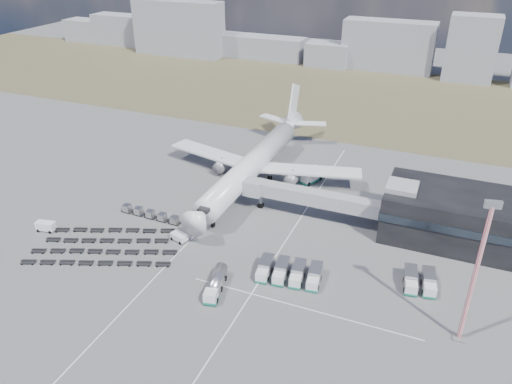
% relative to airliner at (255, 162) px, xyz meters
% --- Properties ---
extents(ground, '(420.00, 420.00, 0.00)m').
position_rel_airliner_xyz_m(ground, '(0.00, -32.38, -5.29)').
color(ground, '#565659').
rests_on(ground, ground).
extents(grass_strip, '(420.00, 90.00, 0.01)m').
position_rel_airliner_xyz_m(grass_strip, '(0.00, 77.62, -5.29)').
color(grass_strip, '#4B482D').
rests_on(grass_strip, ground).
extents(lane_markings, '(47.12, 110.00, 0.01)m').
position_rel_airliner_xyz_m(lane_markings, '(9.77, -29.38, -5.29)').
color(lane_markings, silver).
rests_on(lane_markings, ground).
extents(terminal, '(30.40, 16.40, 11.00)m').
position_rel_airliner_xyz_m(terminal, '(47.77, -8.41, -0.04)').
color(terminal, black).
rests_on(terminal, ground).
extents(jet_bridge, '(30.30, 3.80, 7.05)m').
position_rel_airliner_xyz_m(jet_bridge, '(15.90, -11.95, -0.24)').
color(jet_bridge, '#939399').
rests_on(jet_bridge, ground).
extents(airliner, '(51.59, 64.53, 17.62)m').
position_rel_airliner_xyz_m(airliner, '(0.00, 0.00, 0.00)').
color(airliner, white).
rests_on(airliner, ground).
extents(skyline, '(309.77, 21.57, 25.82)m').
position_rel_airliner_xyz_m(skyline, '(-33.32, 119.40, 3.44)').
color(skyline, gray).
rests_on(skyline, ground).
extents(fuel_tanker, '(4.01, 9.14, 2.87)m').
position_rel_airliner_xyz_m(fuel_tanker, '(9.86, -41.79, -3.86)').
color(fuel_tanker, white).
rests_on(fuel_tanker, ground).
extents(pushback_tug, '(3.90, 2.88, 1.55)m').
position_rel_airliner_xyz_m(pushback_tug, '(-4.00, -30.61, -4.52)').
color(pushback_tug, white).
rests_on(pushback_tug, ground).
extents(utility_van, '(4.15, 2.47, 2.11)m').
position_rel_airliner_xyz_m(utility_van, '(-31.56, -38.12, -4.24)').
color(utility_van, white).
rests_on(utility_van, ground).
extents(catering_truck, '(4.81, 6.96, 2.96)m').
position_rel_airliner_xyz_m(catering_truck, '(13.02, 5.03, -3.78)').
color(catering_truck, white).
rests_on(catering_truck, ground).
extents(service_trucks_near, '(11.95, 7.58, 2.50)m').
position_rel_airliner_xyz_m(service_trucks_near, '(20.63, -33.75, -3.93)').
color(service_trucks_near, white).
rests_on(service_trucks_near, ground).
extents(service_trucks_far, '(6.25, 7.10, 2.54)m').
position_rel_airliner_xyz_m(service_trucks_far, '(42.59, -27.35, -3.91)').
color(service_trucks_far, white).
rests_on(service_trucks_far, ground).
extents(uld_row, '(14.91, 1.97, 1.63)m').
position_rel_airliner_xyz_m(uld_row, '(-14.29, -25.34, -4.32)').
color(uld_row, black).
rests_on(uld_row, ground).
extents(baggage_dollies, '(30.30, 22.01, 0.66)m').
position_rel_airliner_xyz_m(baggage_dollies, '(-16.54, -38.55, -4.96)').
color(baggage_dollies, black).
rests_on(baggage_dollies, ground).
extents(floodlight_mast, '(2.33, 1.88, 24.38)m').
position_rel_airliner_xyz_m(floodlight_mast, '(49.78, -37.75, 6.93)').
color(floodlight_mast, red).
rests_on(floodlight_mast, ground).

